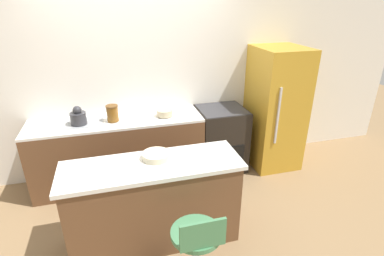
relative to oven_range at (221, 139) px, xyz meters
name	(u,v)px	position (x,y,z in m)	size (l,w,h in m)	color
ground_plane	(150,190)	(-1.08, -0.32, -0.45)	(14.00, 14.00, 0.00)	#8E704C
wall_back	(137,79)	(-1.08, 0.33, 0.85)	(8.00, 0.06, 2.60)	white
back_counter	(120,151)	(-1.40, 0.00, 0.00)	(2.13, 0.59, 0.90)	brown
kitchen_island	(154,203)	(-1.13, -1.17, 0.00)	(1.67, 0.55, 0.89)	brown
oven_range	(221,139)	(0.00, 0.00, 0.00)	(0.65, 0.60, 0.90)	black
refrigerator	(275,108)	(0.78, -0.06, 0.40)	(0.65, 0.74, 1.69)	gold
stool_chair	(197,251)	(-0.89, -1.84, -0.02)	(0.41, 0.41, 0.85)	#B7B7BC
kettle	(78,117)	(-1.83, -0.04, 0.54)	(0.19, 0.19, 0.23)	#333338
mixing_bowl	(165,113)	(-0.79, -0.04, 0.49)	(0.20, 0.20, 0.08)	#C1B28E
canister_jar	(112,113)	(-1.43, -0.04, 0.55)	(0.14, 0.14, 0.20)	brown
fruit_bowl	(156,156)	(-1.07, -1.08, 0.47)	(0.26, 0.26, 0.06)	beige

